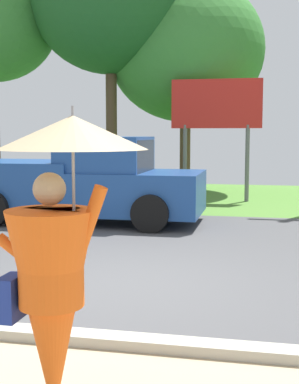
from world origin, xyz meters
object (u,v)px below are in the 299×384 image
object	(u,v)px
roadside_billboard	(216,113)
tree_center_back	(186,51)
monk_pedestrian	(56,263)
pickup_truck	(86,183)
tree_right_mid	(111,1)

from	to	relation	value
roadside_billboard	tree_center_back	world-z (taller)	tree_center_back
monk_pedestrian	pickup_truck	distance (m)	8.30
pickup_truck	monk_pedestrian	bearing A→B (deg)	-69.72
roadside_billboard	tree_right_mid	xyz separation A→B (m)	(-3.50, 1.31, 3.57)
pickup_truck	tree_center_back	distance (m)	7.93
monk_pedestrian	tree_center_back	world-z (taller)	tree_center_back
roadside_billboard	monk_pedestrian	bearing A→B (deg)	-90.15
tree_center_back	tree_right_mid	distance (m)	2.92
monk_pedestrian	tree_right_mid	bearing A→B (deg)	97.19
roadside_billboard	tree_right_mid	distance (m)	5.17
roadside_billboard	tree_right_mid	bearing A→B (deg)	159.52
monk_pedestrian	pickup_truck	size ratio (longest dim) A/B	0.41
roadside_billboard	tree_center_back	bearing A→B (deg)	116.41
monk_pedestrian	roadside_billboard	xyz separation A→B (m)	(0.03, 12.22, 1.46)
monk_pedestrian	pickup_truck	bearing A→B (deg)	100.15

